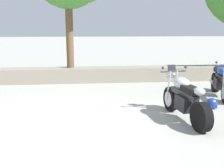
# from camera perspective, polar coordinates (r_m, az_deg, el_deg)

# --- Properties ---
(ground_plane) EXTENTS (120.00, 120.00, 0.00)m
(ground_plane) POSITION_cam_1_polar(r_m,az_deg,el_deg) (5.93, -14.31, -8.88)
(ground_plane) COLOR #A3A099
(stone_wall) EXTENTS (36.00, 0.80, 0.55)m
(stone_wall) POSITION_cam_1_polar(r_m,az_deg,el_deg) (10.48, -10.56, 1.88)
(stone_wall) COLOR gray
(stone_wall) RESTS_ON ground
(motorcycle_silver_centre) EXTENTS (0.70, 2.06, 1.18)m
(motorcycle_silver_centre) POSITION_cam_1_polar(r_m,az_deg,el_deg) (6.26, 15.28, -3.16)
(motorcycle_silver_centre) COLOR black
(motorcycle_silver_centre) RESTS_ON ground
(motorcycle_blue_far_right) EXTENTS (0.85, 2.03, 1.18)m
(motorcycle_blue_far_right) POSITION_cam_1_polar(r_m,az_deg,el_deg) (8.70, 22.41, 0.53)
(motorcycle_blue_far_right) COLOR black
(motorcycle_blue_far_right) RESTS_ON ground
(rider_helmet) EXTENTS (0.28, 0.28, 0.28)m
(rider_helmet) POSITION_cam_1_polar(r_m,az_deg,el_deg) (7.43, 20.72, -3.92)
(rider_helmet) COLOR navy
(rider_helmet) RESTS_ON ground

